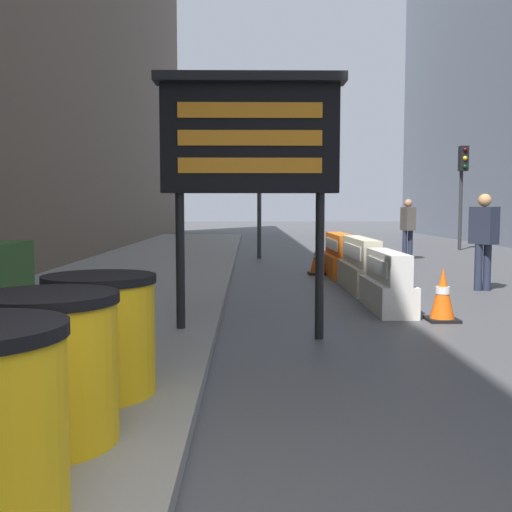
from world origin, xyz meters
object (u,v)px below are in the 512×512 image
barrel_drum_back (100,334)px  traffic_cone_far (362,256)px  pedestrian_worker (408,224)px  jersey_barrier_orange_near (340,257)px  traffic_light_near_curb (259,155)px  barrel_drum_middle (49,368)px  pedestrian_passerby (484,234)px  traffic_cone_mid (443,295)px  message_board (250,139)px  jersey_barrier_cream (360,267)px  traffic_light_far_side (462,175)px  traffic_cone_near (318,258)px  jersey_barrier_white (387,284)px

barrel_drum_back → traffic_cone_far: barrel_drum_back is taller
traffic_cone_far → pedestrian_worker: 3.11m
jersey_barrier_orange_near → pedestrian_worker: size_ratio=1.26×
barrel_drum_back → traffic_cone_far: size_ratio=1.44×
barrel_drum_back → traffic_light_near_curb: traffic_light_near_curb is taller
barrel_drum_middle → pedestrian_passerby: size_ratio=0.51×
traffic_cone_mid → barrel_drum_middle: bearing=-130.6°
message_board → traffic_cone_far: (2.73, 7.75, -1.93)m
traffic_light_near_curb → pedestrian_worker: traffic_light_near_curb is taller
jersey_barrier_cream → traffic_cone_mid: 2.95m
traffic_light_far_side → pedestrian_passerby: size_ratio=2.06×
traffic_cone_near → pedestrian_passerby: size_ratio=0.44×
traffic_cone_far → traffic_light_far_side: bearing=53.0°
jersey_barrier_white → traffic_cone_far: jersey_barrier_white is taller
jersey_barrier_white → jersey_barrier_cream: (-0.00, 2.08, 0.04)m
traffic_cone_near → traffic_cone_mid: bearing=-79.6°
pedestrian_worker → pedestrian_passerby: (-0.35, -6.35, 0.01)m
traffic_light_far_side → pedestrian_worker: traffic_light_far_side is taller
message_board → barrel_drum_middle: bearing=-109.7°
jersey_barrier_white → traffic_cone_far: (0.75, 5.89, -0.08)m
pedestrian_worker → traffic_cone_near: bearing=-49.5°
jersey_barrier_orange_near → jersey_barrier_cream: bearing=-90.0°
barrel_drum_middle → traffic_light_far_side: traffic_light_far_side is taller
barrel_drum_middle → barrel_drum_back: 0.91m
traffic_cone_mid → traffic_cone_far: (0.22, 6.72, -0.05)m
jersey_barrier_cream → pedestrian_worker: (2.51, 6.28, 0.59)m
traffic_cone_mid → pedestrian_passerby: 3.34m
traffic_light_far_side → traffic_cone_mid: bearing=-110.5°
traffic_cone_near → traffic_light_far_side: 9.55m
message_board → traffic_cone_far: message_board is taller
barrel_drum_middle → pedestrian_passerby: (5.30, 7.12, 0.45)m
traffic_cone_far → traffic_light_far_side: 7.88m
traffic_cone_near → traffic_light_near_curb: traffic_light_near_curb is taller
barrel_drum_middle → jersey_barrier_orange_near: (3.14, 9.59, -0.16)m
jersey_barrier_white → barrel_drum_back: bearing=-126.1°
jersey_barrier_cream → traffic_cone_near: size_ratio=2.82×
barrel_drum_middle → traffic_cone_far: bearing=70.5°
traffic_light_far_side → message_board: bearing=-117.8°
jersey_barrier_white → traffic_light_near_curb: bearing=101.0°
message_board → traffic_cone_near: (1.51, 6.48, -1.85)m
traffic_cone_mid → traffic_light_far_side: traffic_light_far_side is taller
traffic_cone_far → pedestrian_worker: pedestrian_worker is taller
barrel_drum_middle → traffic_light_near_curb: traffic_light_near_curb is taller
jersey_barrier_cream → jersey_barrier_orange_near: 2.40m
traffic_cone_far → pedestrian_passerby: (1.41, -3.88, 0.72)m
traffic_light_near_curb → pedestrian_passerby: traffic_light_near_curb is taller
traffic_cone_far → jersey_barrier_white: bearing=-97.3°
barrel_drum_back → traffic_light_far_side: traffic_light_far_side is taller
message_board → traffic_cone_mid: size_ratio=4.13×
pedestrian_worker → traffic_light_near_curb: bearing=-105.1°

